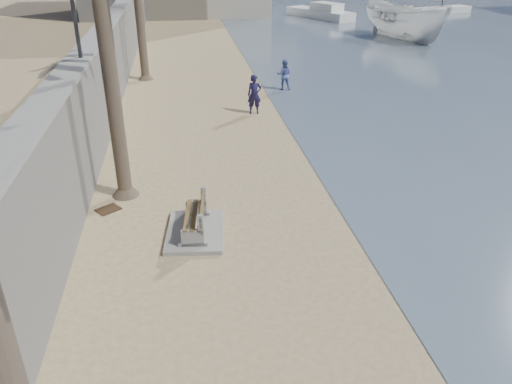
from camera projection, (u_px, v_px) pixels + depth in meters
seawall at (113, 63)px, 22.96m from camera, size 0.45×70.00×3.50m
wall_cap at (107, 22)px, 22.15m from camera, size 0.80×70.00×0.12m
bench_far at (195, 220)px, 12.74m from camera, size 1.63×2.23×0.88m
person_a at (254, 92)px, 21.44m from camera, size 0.70×0.48×1.92m
person_b at (284, 73)px, 24.99m from camera, size 0.91×0.77×1.66m
boat_cruiser at (406, 20)px, 37.52m from camera, size 4.01×4.07×3.70m
yacht_far at (320, 14)px, 48.47m from camera, size 5.41×7.73×1.50m
sailboat_west at (441, 10)px, 51.78m from camera, size 7.09×3.83×11.04m
debris_c at (108, 209)px, 14.03m from camera, size 0.78×0.75×0.03m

